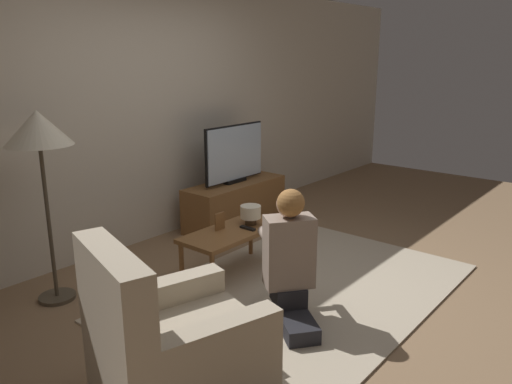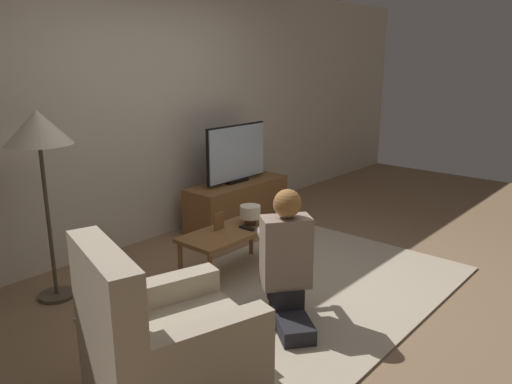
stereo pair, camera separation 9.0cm
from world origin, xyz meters
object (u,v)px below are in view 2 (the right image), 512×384
object	(u,v)px
armchair	(166,351)
table_lamp	(250,213)
floor_lamp	(39,136)
person_kneeling	(287,258)
coffee_table	(233,235)
tv	(237,154)

from	to	relation	value
armchair	table_lamp	distance (m)	1.83
floor_lamp	person_kneeling	xyz separation A→B (m)	(0.90, -1.59, -0.80)
floor_lamp	table_lamp	size ratio (longest dim) A/B	8.18
table_lamp	armchair	bearing A→B (deg)	-153.06
coffee_table	table_lamp	world-z (taller)	table_lamp
coffee_table	table_lamp	bearing A→B (deg)	-6.68
tv	person_kneeling	world-z (taller)	tv
person_kneeling	table_lamp	xyz separation A→B (m)	(0.52, 0.79, 0.04)
coffee_table	armchair	bearing A→B (deg)	-149.15
coffee_table	person_kneeling	distance (m)	0.88
tv	table_lamp	size ratio (longest dim) A/B	4.88
tv	coffee_table	xyz separation A→B (m)	(-1.02, -0.89, -0.44)
tv	table_lamp	world-z (taller)	tv
armchair	coffee_table	bearing A→B (deg)	-43.02
floor_lamp	armchair	distance (m)	1.91
coffee_table	person_kneeling	size ratio (longest dim) A/B	0.99
tv	floor_lamp	size ratio (longest dim) A/B	0.60
floor_lamp	table_lamp	world-z (taller)	floor_lamp
person_kneeling	table_lamp	size ratio (longest dim) A/B	5.34
armchair	person_kneeling	bearing A→B (deg)	-72.26
floor_lamp	armchair	bearing A→B (deg)	-97.38
floor_lamp	tv	bearing A→B (deg)	3.13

